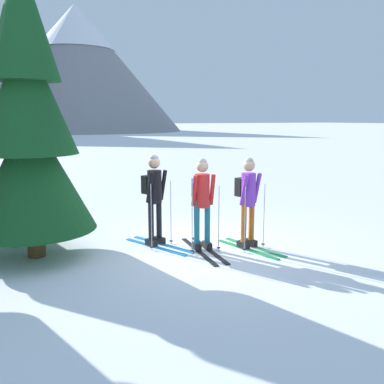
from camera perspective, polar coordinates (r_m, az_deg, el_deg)
name	(u,v)px	position (r m, az deg, el deg)	size (l,w,h in m)	color
ground_plane	(200,245)	(8.44, 1.07, -7.26)	(400.00, 400.00, 0.00)	white
skier_in_black	(154,194)	(8.21, -5.21, -0.29)	(0.91, 1.64, 1.83)	#1E84D1
skier_in_red	(202,198)	(7.90, 1.38, -0.89)	(0.61, 1.78, 1.79)	black
skier_in_purple	(248,197)	(8.10, 7.67, -0.68)	(0.64, 1.59, 1.79)	green
pine_tree_far	(28,123)	(7.90, -21.56, 8.80)	(2.20, 2.20, 5.32)	#51381E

